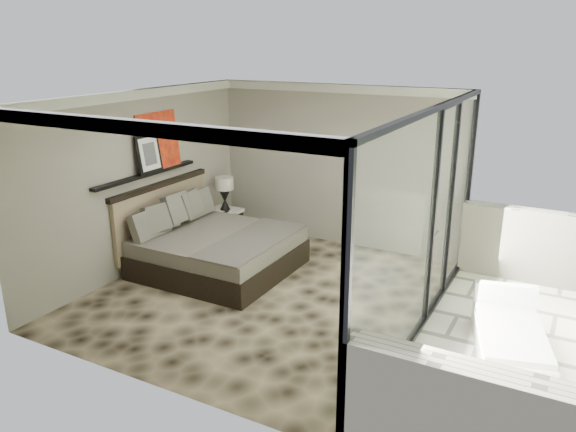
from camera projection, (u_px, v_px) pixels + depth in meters
The scene contains 13 objects.
floor at pixel (265, 294), 8.10m from camera, with size 5.00×5.00×0.00m, color black.
ceiling at pixel (262, 97), 7.26m from camera, with size 4.50×5.00×0.02m, color silver.
back_wall at pixel (337, 166), 9.77m from camera, with size 4.50×0.02×2.80m, color gray.
left_wall at pixel (140, 182), 8.70m from camera, with size 0.02×5.00×2.80m, color gray.
glass_wall at pixel (426, 225), 6.66m from camera, with size 0.08×5.00×2.80m, color white.
terrace_slab at pixel (547, 366), 6.42m from camera, with size 3.00×5.00×0.12m, color beige.
picture_ledge at pixel (147, 175), 8.73m from camera, with size 0.12×2.20×0.05m, color black.
bed at pixel (213, 247), 8.88m from camera, with size 2.24×2.17×1.24m.
nightstand at pixel (224, 222), 10.36m from camera, with size 0.57×0.57×0.57m, color black.
table_lamp at pixel (225, 189), 10.20m from camera, with size 0.33×0.33×0.61m.
abstract_canvas at pixel (158, 141), 8.88m from camera, with size 0.04×0.90×0.90m, color #B0260F.
framed_print at pixel (149, 154), 8.64m from camera, with size 0.03×0.50×0.60m, color black.
lounger at pixel (510, 338), 6.53m from camera, with size 1.11×1.64×0.59m.
Camera 1 is at (3.81, -6.34, 3.51)m, focal length 35.00 mm.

